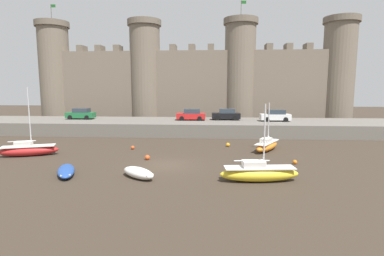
# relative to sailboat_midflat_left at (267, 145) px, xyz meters

# --- Properties ---
(ground_plane) EXTENTS (160.00, 160.00, 0.00)m
(ground_plane) POSITION_rel_sailboat_midflat_left_xyz_m (-9.35, -6.50, -0.54)
(ground_plane) COLOR #382D23
(quay_road) EXTENTS (62.88, 10.00, 1.73)m
(quay_road) POSITION_rel_sailboat_midflat_left_xyz_m (-9.35, 11.82, 0.32)
(quay_road) COLOR #666059
(quay_road) RESTS_ON ground
(castle) EXTENTS (56.86, 5.98, 21.24)m
(castle) POSITION_rel_sailboat_midflat_left_xyz_m (-9.35, 23.64, 7.42)
(castle) COLOR #706354
(castle) RESTS_ON ground
(sailboat_midflat_left) EXTENTS (3.56, 4.97, 4.92)m
(sailboat_midflat_left) POSITION_rel_sailboat_midflat_left_xyz_m (0.00, 0.00, 0.00)
(sailboat_midflat_left) COLOR orange
(sailboat_midflat_left) RESTS_ON ground
(rowboat_near_channel_left) EXTENTS (2.69, 3.95, 0.58)m
(rowboat_near_channel_left) POSITION_rel_sailboat_midflat_left_xyz_m (-16.40, -9.78, -0.23)
(rowboat_near_channel_left) COLOR #234793
(rowboat_near_channel_left) RESTS_ON ground
(sailboat_midflat_centre) EXTENTS (5.58, 1.98, 5.34)m
(sailboat_midflat_centre) POSITION_rel_sailboat_midflat_left_xyz_m (-2.38, -10.37, 0.05)
(sailboat_midflat_centre) COLOR yellow
(sailboat_midflat_centre) RESTS_ON ground
(rowboat_midflat_right) EXTENTS (3.10, 2.76, 0.77)m
(rowboat_midflat_right) POSITION_rel_sailboat_midflat_left_xyz_m (-10.85, -10.21, -0.14)
(rowboat_midflat_right) COLOR silver
(rowboat_midflat_right) RESTS_ON ground
(sailboat_foreground_right) EXTENTS (5.43, 3.10, 6.46)m
(sailboat_foreground_right) POSITION_rel_sailboat_midflat_left_xyz_m (-22.95, -4.04, 0.04)
(sailboat_foreground_right) COLOR red
(sailboat_foreground_right) RESTS_ON ground
(mooring_buoy_near_channel) EXTENTS (0.43, 0.43, 0.43)m
(mooring_buoy_near_channel) POSITION_rel_sailboat_midflat_left_xyz_m (-3.90, 1.70, -0.33)
(mooring_buoy_near_channel) COLOR orange
(mooring_buoy_near_channel) RESTS_ON ground
(mooring_buoy_near_shore) EXTENTS (0.37, 0.37, 0.37)m
(mooring_buoy_near_shore) POSITION_rel_sailboat_midflat_left_xyz_m (-13.91, -0.40, -0.35)
(mooring_buoy_near_shore) COLOR #E04C1E
(mooring_buoy_near_shore) RESTS_ON ground
(mooring_buoy_mid_mud) EXTENTS (0.44, 0.44, 0.44)m
(mooring_buoy_mid_mud) POSITION_rel_sailboat_midflat_left_xyz_m (-11.38, -4.84, -0.32)
(mooring_buoy_mid_mud) COLOR #E04C1E
(mooring_buoy_mid_mud) RESTS_ON ground
(mooring_buoy_off_centre) EXTENTS (0.37, 0.37, 0.37)m
(mooring_buoy_off_centre) POSITION_rel_sailboat_midflat_left_xyz_m (1.37, -5.46, -0.36)
(mooring_buoy_off_centre) COLOR orange
(mooring_buoy_off_centre) RESTS_ON ground
(car_quay_centre_west) EXTENTS (4.11, 1.90, 1.62)m
(car_quay_centre_west) POSITION_rel_sailboat_midflat_left_xyz_m (3.20, 11.84, 1.96)
(car_quay_centre_west) COLOR silver
(car_quay_centre_west) RESTS_ON quay_road
(car_quay_east) EXTENTS (4.11, 1.90, 1.62)m
(car_quay_east) POSITION_rel_sailboat_midflat_left_xyz_m (-3.61, 13.08, 1.96)
(car_quay_east) COLOR black
(car_quay_east) RESTS_ON quay_road
(car_quay_centre_east) EXTENTS (4.11, 1.90, 1.62)m
(car_quay_centre_east) POSITION_rel_sailboat_midflat_left_xyz_m (-8.68, 12.35, 1.96)
(car_quay_centre_east) COLOR red
(car_quay_centre_east) RESTS_ON quay_road
(car_quay_west) EXTENTS (4.11, 1.90, 1.62)m
(car_quay_west) POSITION_rel_sailboat_midflat_left_xyz_m (-25.29, 12.76, 1.96)
(car_quay_west) COLOR #1E6638
(car_quay_west) RESTS_ON quay_road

